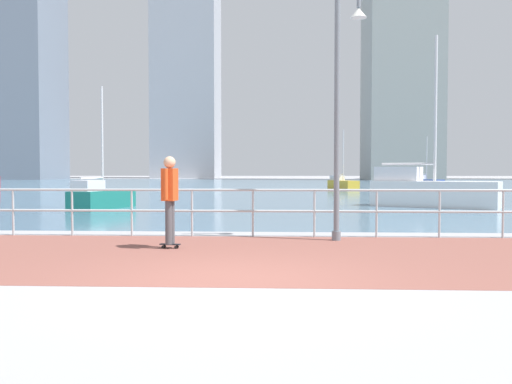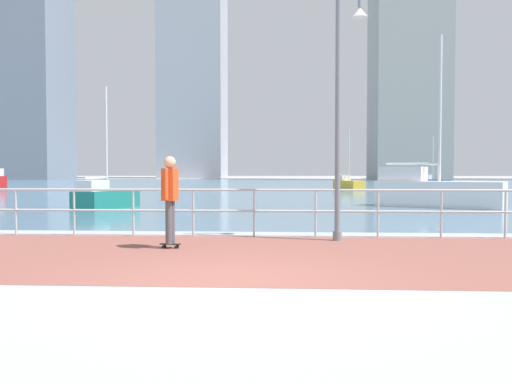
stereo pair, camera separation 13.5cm
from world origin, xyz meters
name	(u,v)px [view 1 (the left image)]	position (x,y,z in m)	size (l,w,h in m)	color
ground	(274,188)	(0.00, 40.00, 0.00)	(220.00, 220.00, 0.00)	#9E9EA3
brick_paving	(245,255)	(0.00, 2.27, 0.00)	(28.00, 5.54, 0.01)	brown
harbor_water	(276,185)	(0.00, 50.04, 0.00)	(180.00, 88.00, 0.00)	slate
waterfront_railing	(253,204)	(0.00, 5.04, 0.76)	(25.25, 0.06, 1.10)	#B2BCC1
lamppost	(343,93)	(1.97, 4.51, 3.17)	(0.75, 0.53, 5.74)	slate
skateboarder	(170,193)	(-1.50, 3.05, 1.08)	(0.41, 0.56, 1.79)	black
sailboat_navy	(430,191)	(6.80, 15.71, 0.67)	(5.16, 3.71, 7.05)	white
sailboat_teal	(425,182)	(13.79, 43.85, 0.44)	(2.72, 3.29, 4.63)	#284799
sailboat_gray	(101,197)	(-6.45, 13.87, 0.46)	(1.81, 3.58, 4.81)	#197266
sailboat_blue	(342,184)	(5.45, 36.71, 0.45)	(2.26, 3.52, 4.75)	gold
tower_brick	(402,31)	(19.83, 83.42, 24.06)	(11.32, 12.27, 49.78)	#939993
tower_concrete	(187,60)	(-18.70, 104.43, 23.90)	(12.62, 12.36, 49.48)	#A3A8B2
tower_glass	(17,73)	(-45.28, 86.64, 18.36)	(13.40, 12.69, 38.38)	slate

